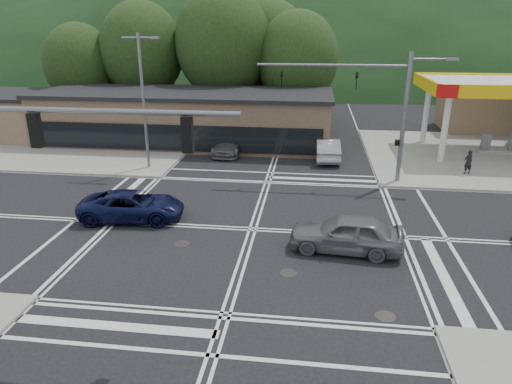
# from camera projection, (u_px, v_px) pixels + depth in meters

# --- Properties ---
(ground) EXTENTS (120.00, 120.00, 0.00)m
(ground) POSITION_uv_depth(u_px,v_px,m) (253.00, 229.00, 22.43)
(ground) COLOR black
(ground) RESTS_ON ground
(sidewalk_ne) EXTENTS (16.00, 16.00, 0.15)m
(sidewalk_ne) POSITION_uv_depth(u_px,v_px,m) (474.00, 156.00, 34.60)
(sidewalk_ne) COLOR gray
(sidewalk_ne) RESTS_ON ground
(sidewalk_nw) EXTENTS (16.00, 16.00, 0.15)m
(sidewalk_nw) POSITION_uv_depth(u_px,v_px,m) (99.00, 144.00, 38.15)
(sidewalk_nw) COLOR gray
(sidewalk_nw) RESTS_ON ground
(gas_station_canopy) EXTENTS (12.32, 8.34, 5.75)m
(gas_station_canopy) POSITION_uv_depth(u_px,v_px,m) (510.00, 89.00, 33.57)
(gas_station_canopy) COLOR silver
(gas_station_canopy) RESTS_ON ground
(convenience_store) EXTENTS (10.00, 6.00, 3.80)m
(convenience_store) POSITION_uv_depth(u_px,v_px,m) (499.00, 111.00, 42.69)
(convenience_store) COLOR #846B4F
(convenience_store) RESTS_ON ground
(commercial_row) EXTENTS (24.00, 8.00, 4.00)m
(commercial_row) POSITION_uv_depth(u_px,v_px,m) (186.00, 119.00, 38.52)
(commercial_row) COLOR brown
(commercial_row) RESTS_ON ground
(commercial_nw) EXTENTS (8.00, 7.00, 3.60)m
(commercial_nw) POSITION_uv_depth(u_px,v_px,m) (11.00, 117.00, 40.48)
(commercial_nw) COLOR #846B4F
(commercial_nw) RESTS_ON ground
(hill_north) EXTENTS (252.00, 126.00, 140.00)m
(hill_north) POSITION_uv_depth(u_px,v_px,m) (304.00, 68.00, 106.23)
(hill_north) COLOR black
(hill_north) RESTS_ON ground
(tree_n_a) EXTENTS (8.00, 8.00, 11.75)m
(tree_n_a) POSITION_uv_depth(u_px,v_px,m) (142.00, 50.00, 43.97)
(tree_n_a) COLOR #382619
(tree_n_a) RESTS_ON ground
(tree_n_b) EXTENTS (9.00, 9.00, 12.98)m
(tree_n_b) POSITION_uv_depth(u_px,v_px,m) (223.00, 44.00, 42.80)
(tree_n_b) COLOR #382619
(tree_n_b) RESTS_ON ground
(tree_n_c) EXTENTS (7.60, 7.60, 10.87)m
(tree_n_c) POSITION_uv_depth(u_px,v_px,m) (297.00, 59.00, 42.42)
(tree_n_c) COLOR #382619
(tree_n_c) RESTS_ON ground
(tree_n_d) EXTENTS (6.80, 6.80, 9.76)m
(tree_n_d) POSITION_uv_depth(u_px,v_px,m) (80.00, 64.00, 44.20)
(tree_n_d) COLOR #382619
(tree_n_d) RESTS_ON ground
(tree_n_e) EXTENTS (8.40, 8.40, 11.98)m
(tree_n_e) POSITION_uv_depth(u_px,v_px,m) (270.00, 49.00, 46.28)
(tree_n_e) COLOR #382619
(tree_n_e) RESTS_ON ground
(streetlight_nw) EXTENTS (2.50, 0.25, 9.00)m
(streetlight_nw) POSITION_uv_depth(u_px,v_px,m) (144.00, 96.00, 30.07)
(streetlight_nw) COLOR slate
(streetlight_nw) RESTS_ON ground
(signal_mast_ne) EXTENTS (11.65, 0.30, 8.00)m
(signal_mast_ne) POSITION_uv_depth(u_px,v_px,m) (384.00, 102.00, 27.50)
(signal_mast_ne) COLOR slate
(signal_mast_ne) RESTS_ON ground
(signal_mast_sw) EXTENTS (9.14, 0.28, 8.00)m
(signal_mast_sw) POSITION_uv_depth(u_px,v_px,m) (7.00, 177.00, 13.79)
(signal_mast_sw) COLOR slate
(signal_mast_sw) RESTS_ON ground
(car_blue_west) EXTENTS (5.53, 3.04, 1.47)m
(car_blue_west) POSITION_uv_depth(u_px,v_px,m) (132.00, 206.00, 23.39)
(car_blue_west) COLOR #0C1036
(car_blue_west) RESTS_ON ground
(car_grey_center) EXTENTS (5.09, 2.43, 1.68)m
(car_grey_center) POSITION_uv_depth(u_px,v_px,m) (346.00, 233.00, 20.06)
(car_grey_center) COLOR slate
(car_grey_center) RESTS_ON ground
(car_queue_a) EXTENTS (1.85, 4.89, 1.59)m
(car_queue_a) POSITION_uv_depth(u_px,v_px,m) (327.00, 149.00, 33.86)
(car_queue_a) COLOR #9D9EA4
(car_queue_a) RESTS_ON ground
(car_queue_b) EXTENTS (1.60, 3.95, 1.34)m
(car_queue_b) POSITION_uv_depth(u_px,v_px,m) (292.00, 134.00, 39.17)
(car_queue_b) COLOR silver
(car_queue_b) RESTS_ON ground
(car_northbound) EXTENTS (2.24, 5.11, 1.46)m
(car_northbound) POSITION_uv_depth(u_px,v_px,m) (230.00, 144.00, 35.52)
(car_northbound) COLOR slate
(car_northbound) RESTS_ON ground
(pedestrian) EXTENTS (0.68, 0.56, 1.61)m
(pedestrian) POSITION_uv_depth(u_px,v_px,m) (468.00, 162.00, 30.05)
(pedestrian) COLOR black
(pedestrian) RESTS_ON sidewalk_ne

